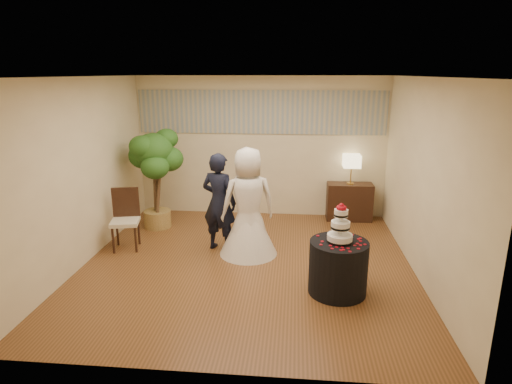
# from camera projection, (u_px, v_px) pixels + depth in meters

# --- Properties ---
(floor) EXTENTS (5.00, 5.00, 0.00)m
(floor) POSITION_uv_depth(u_px,v_px,m) (247.00, 264.00, 6.60)
(floor) COLOR brown
(floor) RESTS_ON ground
(ceiling) EXTENTS (5.00, 5.00, 0.00)m
(ceiling) POSITION_uv_depth(u_px,v_px,m) (246.00, 77.00, 5.84)
(ceiling) COLOR white
(ceiling) RESTS_ON wall_back
(wall_back) EXTENTS (5.00, 0.06, 2.80)m
(wall_back) POSITION_uv_depth(u_px,v_px,m) (261.00, 147.00, 8.62)
(wall_back) COLOR beige
(wall_back) RESTS_ON ground
(wall_front) EXTENTS (5.00, 0.06, 2.80)m
(wall_front) POSITION_uv_depth(u_px,v_px,m) (215.00, 241.00, 3.83)
(wall_front) COLOR beige
(wall_front) RESTS_ON ground
(wall_left) EXTENTS (0.06, 5.00, 2.80)m
(wall_left) POSITION_uv_depth(u_px,v_px,m) (82.00, 173.00, 6.44)
(wall_left) COLOR beige
(wall_left) RESTS_ON ground
(wall_right) EXTENTS (0.06, 5.00, 2.80)m
(wall_right) POSITION_uv_depth(u_px,v_px,m) (423.00, 180.00, 6.00)
(wall_right) COLOR beige
(wall_right) RESTS_ON ground
(mural_border) EXTENTS (4.90, 0.02, 0.85)m
(mural_border) POSITION_uv_depth(u_px,v_px,m) (261.00, 112.00, 8.41)
(mural_border) COLOR #999D91
(mural_border) RESTS_ON wall_back
(groom) EXTENTS (0.69, 0.56, 1.64)m
(groom) POSITION_uv_depth(u_px,v_px,m) (219.00, 202.00, 6.95)
(groom) COLOR black
(groom) RESTS_ON floor
(bride) EXTENTS (1.19, 1.19, 1.76)m
(bride) POSITION_uv_depth(u_px,v_px,m) (248.00, 202.00, 6.76)
(bride) COLOR white
(bride) RESTS_ON floor
(cake_table) EXTENTS (0.90, 0.90, 0.73)m
(cake_table) POSITION_uv_depth(u_px,v_px,m) (338.00, 267.00, 5.67)
(cake_table) COLOR black
(cake_table) RESTS_ON floor
(wedding_cake) EXTENTS (0.34, 0.34, 0.53)m
(wedding_cake) POSITION_uv_depth(u_px,v_px,m) (341.00, 223.00, 5.50)
(wedding_cake) COLOR white
(wedding_cake) RESTS_ON cake_table
(console) EXTENTS (0.89, 0.41, 0.74)m
(console) POSITION_uv_depth(u_px,v_px,m) (349.00, 202.00, 8.52)
(console) COLOR black
(console) RESTS_ON floor
(table_lamp) EXTENTS (0.33, 0.33, 0.58)m
(table_lamp) POSITION_uv_depth(u_px,v_px,m) (351.00, 169.00, 8.34)
(table_lamp) COLOR beige
(table_lamp) RESTS_ON console
(ficus_tree) EXTENTS (0.96, 0.96, 1.90)m
(ficus_tree) POSITION_uv_depth(u_px,v_px,m) (155.00, 179.00, 7.94)
(ficus_tree) COLOR #295B1C
(ficus_tree) RESTS_ON floor
(side_chair) EXTENTS (0.55, 0.57, 1.01)m
(side_chair) POSITION_uv_depth(u_px,v_px,m) (125.00, 220.00, 7.05)
(side_chair) COLOR black
(side_chair) RESTS_ON floor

